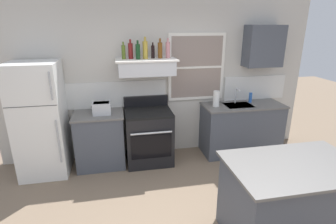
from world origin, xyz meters
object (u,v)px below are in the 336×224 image
at_px(bottle_red_label_wine, 131,51).
at_px(bottle_amber_wine, 160,50).
at_px(bottle_olive_oil_square, 124,52).
at_px(refrigerator, 40,120).
at_px(paper_towel_roll, 216,99).
at_px(bottle_dark_green_wine, 138,51).
at_px(toaster, 102,108).
at_px(bottle_balsamic_dark, 153,52).
at_px(dish_soap_bottle, 250,98).
at_px(stove_range, 149,136).
at_px(bottle_champagne_gold_foil, 145,50).
at_px(kitchen_island, 290,201).
at_px(bottle_rose_pink, 168,50).

relative_size(bottle_red_label_wine, bottle_amber_wine, 0.97).
bearing_deg(bottle_olive_oil_square, refrigerator, -173.72).
xyz_separation_m(bottle_amber_wine, paper_towel_roll, (0.96, -0.09, -0.83)).
height_order(bottle_olive_oil_square, bottle_dark_green_wine, bottle_dark_green_wine).
height_order(toaster, bottle_balsamic_dark, bottle_balsamic_dark).
bearing_deg(dish_soap_bottle, bottle_dark_green_wine, -178.08).
height_order(paper_towel_roll, dish_soap_bottle, paper_towel_roll).
bearing_deg(bottle_red_label_wine, stove_range, -32.47).
height_order(toaster, bottle_champagne_gold_foil, bottle_champagne_gold_foil).
bearing_deg(stove_range, bottle_olive_oil_square, 160.65).
bearing_deg(bottle_amber_wine, bottle_balsamic_dark, 167.43).
bearing_deg(refrigerator, kitchen_island, -34.19).
xyz_separation_m(bottle_olive_oil_square, bottle_rose_pink, (0.70, 0.02, 0.02)).
bearing_deg(refrigerator, bottle_olive_oil_square, 6.28).
height_order(refrigerator, dish_soap_bottle, refrigerator).
xyz_separation_m(toaster, bottle_red_label_wine, (0.50, 0.16, 0.86)).
bearing_deg(stove_range, refrigerator, -179.20).
distance_m(bottle_olive_oil_square, dish_soap_bottle, 2.38).
relative_size(bottle_red_label_wine, kitchen_island, 0.21).
bearing_deg(stove_range, dish_soap_bottle, 4.18).
xyz_separation_m(refrigerator, stove_range, (1.65, 0.02, -0.41)).
distance_m(bottle_olive_oil_square, bottle_dark_green_wine, 0.22).
distance_m(stove_range, dish_soap_bottle, 1.96).
distance_m(toaster, bottle_champagne_gold_foil, 1.14).
bearing_deg(toaster, stove_range, 0.57).
distance_m(bottle_red_label_wine, bottle_champagne_gold_foil, 0.23).
distance_m(refrigerator, bottle_dark_green_wine, 1.82).
distance_m(stove_range, bottle_amber_wine, 1.43).
relative_size(stove_range, bottle_amber_wine, 3.56).
relative_size(paper_towel_roll, kitchen_island, 0.19).
bearing_deg(bottle_balsamic_dark, toaster, -169.48).
relative_size(refrigerator, bottle_red_label_wine, 5.92).
xyz_separation_m(stove_range, kitchen_island, (1.27, -2.01, -0.01)).
bearing_deg(refrigerator, bottle_red_label_wine, 6.90).
relative_size(bottle_olive_oil_square, bottle_dark_green_wine, 0.92).
relative_size(stove_range, bottle_red_label_wine, 3.67).
bearing_deg(paper_towel_roll, bottle_rose_pink, 172.75).
relative_size(bottle_dark_green_wine, dish_soap_bottle, 1.58).
xyz_separation_m(bottle_red_label_wine, bottle_champagne_gold_foil, (0.23, -0.04, 0.02)).
xyz_separation_m(toaster, paper_towel_roll, (1.92, 0.04, 0.04)).
distance_m(refrigerator, paper_towel_roll, 2.84).
bearing_deg(bottle_amber_wine, kitchen_island, -63.93).
xyz_separation_m(bottle_rose_pink, kitchen_island, (0.92, -2.15, -1.42)).
bearing_deg(bottle_rose_pink, bottle_amber_wine, -172.45).
height_order(bottle_olive_oil_square, bottle_champagne_gold_foil, bottle_champagne_gold_foil).
relative_size(toaster, dish_soap_bottle, 1.65).
height_order(refrigerator, bottle_champagne_gold_foil, bottle_champagne_gold_foil).
xyz_separation_m(bottle_champagne_gold_foil, paper_towel_roll, (1.19, -0.07, -0.84)).
height_order(toaster, bottle_dark_green_wine, bottle_dark_green_wine).
height_order(bottle_champagne_gold_foil, dish_soap_bottle, bottle_champagne_gold_foil).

